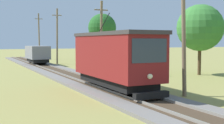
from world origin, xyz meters
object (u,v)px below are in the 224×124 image
Objects in this scene: red_tram at (115,58)px; tree_right_far at (200,28)px; freight_car at (37,54)px; utility_pole_far at (57,36)px; utility_pole_mid at (101,37)px; tree_left_near at (102,28)px; utility_pole_near_tram at (184,33)px; utility_pole_distant at (39,36)px.

tree_right_far is at bearing 24.19° from red_tram.
tree_right_far reaches higher than freight_car.
utility_pole_far is at bearing 113.80° from tree_right_far.
freight_car is 0.77× the size of tree_right_far.
tree_left_near is (8.74, 19.45, 1.89)m from utility_pole_mid.
utility_pole_near_tram is (3.11, -2.84, 1.52)m from red_tram.
utility_pole_near_tram reaches higher than red_tram.
red_tram is at bearing -155.81° from tree_right_far.
freight_car is at bearing 122.85° from tree_right_far.
red_tram is 25.15m from utility_pole_far.
utility_pole_distant is at bearing 90.00° from utility_pole_near_tram.
utility_pole_near_tram reaches higher than utility_pole_mid.
utility_pole_far is at bearing -156.41° from tree_left_near.
utility_pole_distant reaches higher than utility_pole_mid.
freight_car is at bearing -103.05° from utility_pole_distant.
tree_left_near reaches higher than tree_right_far.
utility_pole_distant is at bearing 136.73° from tree_left_near.
utility_pole_near_tram reaches higher than freight_car.
utility_pole_mid is at bearing -77.66° from freight_car.
utility_pole_far is 1.16× the size of tree_right_far.
utility_pole_mid is 1.04× the size of tree_right_far.
utility_pole_distant is at bearing 76.95° from freight_car.
utility_pole_near_tram is 39.79m from utility_pole_distant.
red_tram is 1.18× the size of utility_pole_near_tram.
tree_left_near is (8.74, -8.23, 1.30)m from utility_pole_distant.
freight_car is at bearing 102.34° from utility_pole_mid.
tree_left_near is (8.74, 3.82, 1.48)m from utility_pole_far.
red_tram is at bearing -108.59° from utility_pole_mid.
tree_right_far reaches higher than red_tram.
tree_left_near is 23.44m from tree_right_far.
utility_pole_far reaches higher than utility_pole_mid.
utility_pole_distant is (0.00, 27.68, 0.59)m from utility_pole_mid.
red_tram is 1.64× the size of freight_car.
utility_pole_near_tram is at bearing -83.25° from freight_car.
utility_pole_distant reaches higher than utility_pole_near_tram.
utility_pole_mid is at bearing -90.00° from utility_pole_far.
utility_pole_far is 21.43m from tree_right_far.
red_tram is 4.48m from utility_pole_near_tram.
red_tram is at bearing -97.13° from utility_pole_far.
tree_right_far is (8.65, -31.66, 0.31)m from utility_pole_distant.
utility_pole_mid is at bearing 90.00° from utility_pole_near_tram.
utility_pole_far is 0.96× the size of utility_pole_distant.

